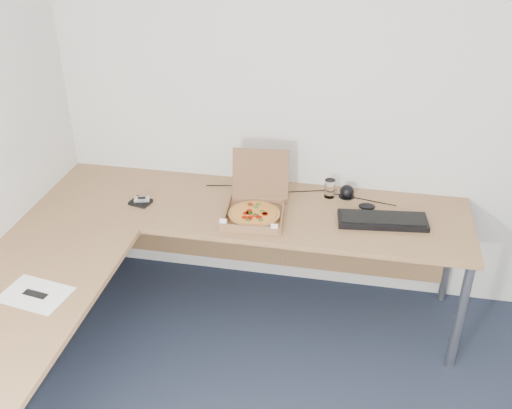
% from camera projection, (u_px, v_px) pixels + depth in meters
% --- Properties ---
extents(room_shell, '(3.50, 3.50, 2.50)m').
position_uv_depth(room_shell, '(318.00, 298.00, 1.89)').
color(room_shell, silver).
rests_on(room_shell, ground).
extents(desk, '(2.50, 2.20, 0.73)m').
position_uv_depth(desk, '(176.00, 246.00, 3.13)').
color(desk, '#9B6F45').
rests_on(desk, ground).
extents(pizza_box, '(0.32, 0.38, 0.33)m').
position_uv_depth(pizza_box, '(255.00, 210.00, 3.32)').
color(pizza_box, brown).
rests_on(pizza_box, desk).
extents(drinking_glass, '(0.06, 0.06, 0.11)m').
position_uv_depth(drinking_glass, '(330.00, 188.00, 3.50)').
color(drinking_glass, white).
rests_on(drinking_glass, desk).
extents(keyboard, '(0.51, 0.23, 0.03)m').
position_uv_depth(keyboard, '(382.00, 220.00, 3.27)').
color(keyboard, black).
rests_on(keyboard, desk).
extents(mouse, '(0.11, 0.08, 0.03)m').
position_uv_depth(mouse, '(367.00, 206.00, 3.40)').
color(mouse, black).
rests_on(mouse, desk).
extents(wallet, '(0.13, 0.12, 0.02)m').
position_uv_depth(wallet, '(141.00, 202.00, 3.46)').
color(wallet, black).
rests_on(wallet, desk).
extents(phone, '(0.10, 0.07, 0.02)m').
position_uv_depth(phone, '(142.00, 199.00, 3.45)').
color(phone, '#B2B5BA').
rests_on(phone, wallet).
extents(paper_sheet, '(0.34, 0.26, 0.00)m').
position_uv_depth(paper_sheet, '(35.00, 294.00, 2.73)').
color(paper_sheet, white).
rests_on(paper_sheet, desk).
extents(dome_speaker, '(0.09, 0.09, 0.08)m').
position_uv_depth(dome_speaker, '(347.00, 191.00, 3.51)').
color(dome_speaker, black).
rests_on(dome_speaker, desk).
extents(cable_bundle, '(0.56, 0.11, 0.01)m').
position_uv_depth(cable_bundle, '(295.00, 192.00, 3.58)').
color(cable_bundle, black).
rests_on(cable_bundle, desk).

